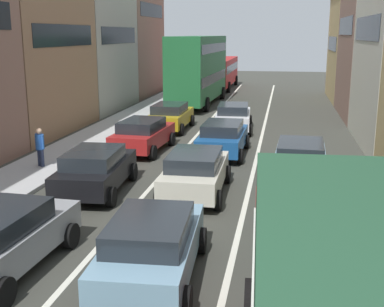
# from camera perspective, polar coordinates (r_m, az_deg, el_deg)

# --- Properties ---
(sidewalk_left) EXTENTS (2.60, 64.00, 0.14)m
(sidewalk_left) POSITION_cam_1_polar(r_m,az_deg,el_deg) (25.40, -11.70, 1.42)
(sidewalk_left) COLOR #AFAFAF
(sidewalk_left) RESTS_ON ground
(lane_stripe_left) EXTENTS (0.16, 60.00, 0.01)m
(lane_stripe_left) POSITION_cam_1_polar(r_m,az_deg,el_deg) (24.01, -0.55, 0.85)
(lane_stripe_left) COLOR silver
(lane_stripe_left) RESTS_ON ground
(lane_stripe_right) EXTENTS (0.16, 60.00, 0.01)m
(lane_stripe_right) POSITION_cam_1_polar(r_m,az_deg,el_deg) (23.62, 7.58, 0.51)
(lane_stripe_right) COLOR silver
(lane_stripe_right) RESTS_ON ground
(sedan_centre_lane_second) EXTENTS (2.27, 4.40, 1.49)m
(sedan_centre_lane_second) POSITION_cam_1_polar(r_m,az_deg,el_deg) (11.04, -4.59, -10.39)
(sedan_centre_lane_second) COLOR #759EB7
(sedan_centre_lane_second) RESTS_ON ground
(wagon_left_lane_second) EXTENTS (2.21, 4.37, 1.49)m
(wagon_left_lane_second) POSITION_cam_1_polar(r_m,az_deg,el_deg) (12.16, -20.84, -8.96)
(wagon_left_lane_second) COLOR gray
(wagon_left_lane_second) RESTS_ON ground
(hatchback_centre_lane_third) EXTENTS (2.13, 4.33, 1.49)m
(hatchback_centre_lane_third) POSITION_cam_1_polar(r_m,az_deg,el_deg) (16.64, 0.38, -2.06)
(hatchback_centre_lane_third) COLOR beige
(hatchback_centre_lane_third) RESTS_ON ground
(sedan_left_lane_third) EXTENTS (2.29, 4.41, 1.49)m
(sedan_left_lane_third) POSITION_cam_1_polar(r_m,az_deg,el_deg) (17.23, -10.89, -1.76)
(sedan_left_lane_third) COLOR black
(sedan_left_lane_third) RESTS_ON ground
(coupe_centre_lane_fourth) EXTENTS (2.12, 4.33, 1.49)m
(coupe_centre_lane_fourth) POSITION_cam_1_polar(r_m,az_deg,el_deg) (22.14, 3.52, 1.84)
(coupe_centre_lane_fourth) COLOR #194C8C
(coupe_centre_lane_fourth) RESTS_ON ground
(sedan_left_lane_fourth) EXTENTS (2.26, 4.40, 1.49)m
(sedan_left_lane_fourth) POSITION_cam_1_polar(r_m,az_deg,el_deg) (22.87, -5.60, 2.17)
(sedan_left_lane_fourth) COLOR #A51E1E
(sedan_left_lane_fourth) RESTS_ON ground
(sedan_centre_lane_fifth) EXTENTS (2.26, 4.40, 1.49)m
(sedan_centre_lane_fifth) POSITION_cam_1_polar(r_m,az_deg,el_deg) (27.81, 4.70, 4.21)
(sedan_centre_lane_fifth) COLOR silver
(sedan_centre_lane_fifth) RESTS_ON ground
(sedan_left_lane_fifth) EXTENTS (2.09, 4.32, 1.49)m
(sedan_left_lane_fifth) POSITION_cam_1_polar(r_m,az_deg,el_deg) (27.94, -2.47, 4.29)
(sedan_left_lane_fifth) COLOR #B29319
(sedan_left_lane_fifth) RESTS_ON ground
(sedan_right_lane_behind_truck) EXTENTS (2.26, 4.40, 1.49)m
(sedan_right_lane_behind_truck) POSITION_cam_1_polar(r_m,az_deg,el_deg) (13.01, 12.89, -6.92)
(sedan_right_lane_behind_truck) COLOR #19592D
(sedan_right_lane_behind_truck) RESTS_ON ground
(wagon_right_lane_far) EXTENTS (2.20, 4.37, 1.49)m
(wagon_right_lane_far) POSITION_cam_1_polar(r_m,az_deg,el_deg) (18.57, 12.17, -0.73)
(wagon_right_lane_far) COLOR #759EB7
(wagon_right_lane_far) RESTS_ON ground
(bus_mid_queue_primary) EXTENTS (3.10, 10.59, 5.06)m
(bus_mid_queue_primary) POSITION_cam_1_polar(r_m,az_deg,el_deg) (37.76, 0.71, 9.80)
(bus_mid_queue_primary) COLOR #1E6033
(bus_mid_queue_primary) RESTS_ON ground
(bus_far_queue_secondary) EXTENTS (2.80, 10.50, 2.90)m
(bus_far_queue_secondary) POSITION_cam_1_polar(r_m,az_deg,el_deg) (49.24, 3.14, 9.39)
(bus_far_queue_secondary) COLOR #B21919
(bus_far_queue_secondary) RESTS_ON ground
(pedestrian_near_kerb) EXTENTS (0.47, 0.34, 1.66)m
(pedestrian_near_kerb) POSITION_cam_1_polar(r_m,az_deg,el_deg) (20.58, -16.87, 0.80)
(pedestrian_near_kerb) COLOR #262D47
(pedestrian_near_kerb) RESTS_ON ground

